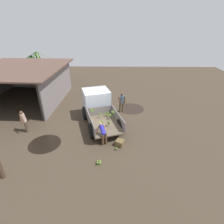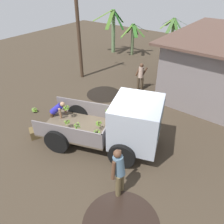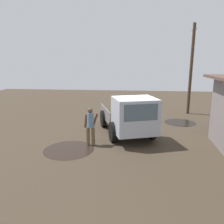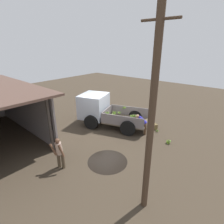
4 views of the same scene
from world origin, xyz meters
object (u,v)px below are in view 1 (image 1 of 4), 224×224
cargo_truck (98,104)px  person_foreground_visitor (122,101)px  banana_bunch_on_ground_1 (117,148)px  banana_bunch_on_ground_0 (99,162)px  wooden_crate_0 (120,143)px  person_bystander_near_shed (24,120)px  person_worker_loading (103,132)px

cargo_truck → person_foreground_visitor: size_ratio=2.88×
banana_bunch_on_ground_1 → cargo_truck: bearing=20.3°
person_foreground_visitor → banana_bunch_on_ground_0: (-5.94, 1.38, -0.84)m
banana_bunch_on_ground_0 → banana_bunch_on_ground_1: 1.48m
person_foreground_visitor → banana_bunch_on_ground_0: 6.15m
banana_bunch_on_ground_1 → wooden_crate_0: 0.48m
wooden_crate_0 → person_bystander_near_shed: bearing=77.5°
person_bystander_near_shed → wooden_crate_0: size_ratio=3.38×
banana_bunch_on_ground_0 → wooden_crate_0: (1.58, -1.14, 0.06)m
cargo_truck → person_foreground_visitor: bearing=-80.5°
banana_bunch_on_ground_0 → wooden_crate_0: size_ratio=0.62×
wooden_crate_0 → person_foreground_visitor: bearing=-3.1°
banana_bunch_on_ground_0 → cargo_truck: bearing=5.4°
person_bystander_near_shed → wooden_crate_0: bearing=143.9°
person_bystander_near_shed → banana_bunch_on_ground_0: person_bystander_near_shed is taller
person_worker_loading → banana_bunch_on_ground_1: (-0.67, -0.83, -0.65)m
person_worker_loading → person_bystander_near_shed: 5.41m
cargo_truck → person_bystander_near_shed: cargo_truck is taller
cargo_truck → banana_bunch_on_ground_0: bearing=167.0°
person_worker_loading → person_bystander_near_shed: bearing=48.8°
person_foreground_visitor → banana_bunch_on_ground_1: size_ratio=8.98×
person_foreground_visitor → banana_bunch_on_ground_0: bearing=-21.3°
person_bystander_near_shed → wooden_crate_0: person_bystander_near_shed is taller
cargo_truck → person_bystander_near_shed: (-1.98, 4.71, -0.27)m
person_bystander_near_shed → banana_bunch_on_ground_1: size_ratio=8.11×
person_worker_loading → person_bystander_near_shed: person_bystander_near_shed is taller
banana_bunch_on_ground_0 → wooden_crate_0: 1.95m
cargo_truck → banana_bunch_on_ground_0: (-4.96, -0.47, -1.02)m
person_worker_loading → wooden_crate_0: person_worker_loading is taller
banana_bunch_on_ground_0 → person_bystander_near_shed: bearing=60.2°
banana_bunch_on_ground_1 → person_bystander_near_shed: bearing=73.4°
cargo_truck → banana_bunch_on_ground_1: (-3.81, -1.41, -1.04)m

